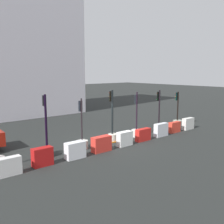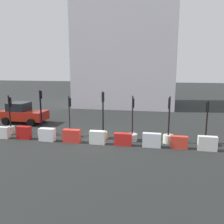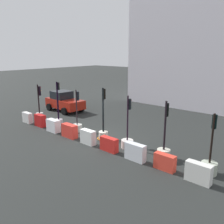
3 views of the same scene
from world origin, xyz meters
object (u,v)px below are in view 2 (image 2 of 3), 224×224
Objects in this scene: construction_barrier_0 at (2,132)px; construction_barrier_3 at (72,136)px; traffic_light_0 at (11,126)px; traffic_light_5 at (168,135)px; car_red_compact at (23,113)px; construction_barrier_6 at (152,140)px; traffic_light_4 at (132,133)px; construction_barrier_7 at (179,142)px; construction_barrier_1 at (24,133)px; construction_barrier_5 at (123,139)px; traffic_light_6 at (205,138)px; traffic_light_2 at (70,130)px; traffic_light_1 at (42,126)px; construction_barrier_2 at (47,135)px; construction_barrier_4 at (97,137)px; traffic_light_3 at (103,130)px; construction_barrier_8 at (207,143)px.

construction_barrier_3 reaches higher than construction_barrier_0.
traffic_light_5 is at bearing -0.51° from traffic_light_0.
construction_barrier_6 is at bearing -21.20° from car_red_compact.
traffic_light_4 reaches higher than construction_barrier_0.
construction_barrier_1 is at bearing 179.82° from construction_barrier_7.
traffic_light_4 is (9.14, -0.08, -0.08)m from traffic_light_0.
construction_barrier_3 is at bearing 180.00° from construction_barrier_5.
traffic_light_6 is 2.74× the size of construction_barrier_7.
traffic_light_2 reaches higher than construction_barrier_3.
traffic_light_1 reaches higher than construction_barrier_6.
construction_barrier_0 is (-4.58, -1.16, -0.10)m from traffic_light_2.
construction_barrier_0 is at bearing -179.74° from construction_barrier_3.
construction_barrier_5 is at bearing -0.78° from construction_barrier_1.
traffic_light_5 is 9.87m from construction_barrier_1.
traffic_light_1 is 4.68m from car_red_compact.
construction_barrier_3 is at bearing -170.65° from traffic_light_5.
construction_barrier_3 is (-8.64, -1.04, -0.06)m from traffic_light_6.
car_red_compact is at bearing 155.31° from construction_barrier_5.
construction_barrier_2 is at bearing -179.86° from construction_barrier_5.
construction_barrier_0 is (-9.04, -1.08, -0.11)m from traffic_light_4.
traffic_light_2 is 9.18m from traffic_light_6.
traffic_light_0 reaches higher than construction_barrier_4.
traffic_light_1 reaches higher than construction_barrier_7.
traffic_light_2 is at bearing 14.19° from construction_barrier_0.
construction_barrier_2 is (-1.21, -1.15, -0.07)m from traffic_light_2.
construction_barrier_0 is at bearing -174.69° from traffic_light_5.
car_red_compact is (-7.99, 3.17, 0.26)m from traffic_light_3.
construction_barrier_6 is 3.30m from construction_barrier_8.
traffic_light_5 is at bearing 45.15° from construction_barrier_6.
traffic_light_3 is 1.16× the size of traffic_light_6.
construction_barrier_3 is at bearing -64.58° from traffic_light_2.
traffic_light_3 is at bearing 178.44° from traffic_light_6.
construction_barrier_3 is (-3.93, -1.06, -0.08)m from traffic_light_4.
construction_barrier_8 is at bearing -0.09° from construction_barrier_3.
construction_barrier_5 is (1.58, -1.23, -0.22)m from traffic_light_3.
traffic_light_0 is 2.71× the size of construction_barrier_2.
traffic_light_2 is (4.67, -0.01, -0.09)m from traffic_light_0.
traffic_light_1 is at bearing -43.41° from car_red_compact.
construction_barrier_6 is (1.33, -1.07, -0.06)m from traffic_light_4.
traffic_light_0 is 0.94× the size of traffic_light_5.
traffic_light_1 reaches higher than construction_barrier_0.
traffic_light_1 is at bearing 173.94° from construction_barrier_8.
construction_barrier_7 is (8.66, 0.07, -0.04)m from construction_barrier_2.
construction_barrier_5 is (-5.19, -1.04, -0.09)m from traffic_light_6.
construction_barrier_0 is at bearing 179.97° from construction_barrier_4.
construction_barrier_4 is 6.79m from construction_barrier_8.
construction_barrier_4 is 0.92× the size of construction_barrier_8.
traffic_light_1 reaches higher than traffic_light_5.
traffic_light_6 reaches higher than construction_barrier_7.
construction_barrier_6 is at bearing -38.91° from traffic_light_4.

